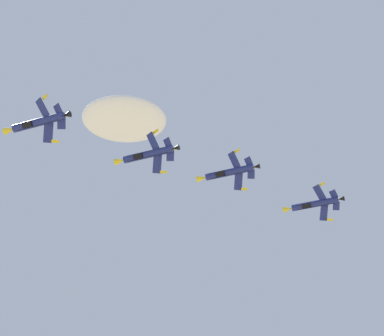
{
  "coord_description": "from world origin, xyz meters",
  "views": [
    {
      "loc": [
        -0.53,
        1.17,
        1.83
      ],
      "look_at": [
        3.17,
        112.0,
        81.54
      ],
      "focal_mm": 54.64,
      "sensor_mm": 36.0,
      "label": 1
    }
  ],
  "objects_px": {
    "fighter_jet_left_outer": "(314,204)",
    "fighter_jet_lead": "(37,123)",
    "fighter_jet_left_wing": "(147,155)",
    "fighter_jet_right_wing": "(228,173)"
  },
  "relations": [
    {
      "from": "fighter_jet_left_outer",
      "to": "fighter_jet_lead",
      "type": "bearing_deg",
      "value": 138.95
    },
    {
      "from": "fighter_jet_left_wing",
      "to": "fighter_jet_left_outer",
      "type": "distance_m",
      "value": 47.16
    },
    {
      "from": "fighter_jet_right_wing",
      "to": "fighter_jet_lead",
      "type": "bearing_deg",
      "value": 138.89
    },
    {
      "from": "fighter_jet_lead",
      "to": "fighter_jet_left_wing",
      "type": "bearing_deg",
      "value": -39.75
    },
    {
      "from": "fighter_jet_left_wing",
      "to": "fighter_jet_lead",
      "type": "bearing_deg",
      "value": 140.25
    },
    {
      "from": "fighter_jet_right_wing",
      "to": "fighter_jet_left_outer",
      "type": "height_order",
      "value": "fighter_jet_right_wing"
    },
    {
      "from": "fighter_jet_left_outer",
      "to": "fighter_jet_right_wing",
      "type": "bearing_deg",
      "value": 139.06
    },
    {
      "from": "fighter_jet_lead",
      "to": "fighter_jet_right_wing",
      "type": "xyz_separation_m",
      "value": [
        41.94,
        20.75,
        2.86
      ]
    },
    {
      "from": "fighter_jet_left_wing",
      "to": "fighter_jet_right_wing",
      "type": "distance_m",
      "value": 21.42
    },
    {
      "from": "fighter_jet_lead",
      "to": "fighter_jet_right_wing",
      "type": "distance_m",
      "value": 46.88
    }
  ]
}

